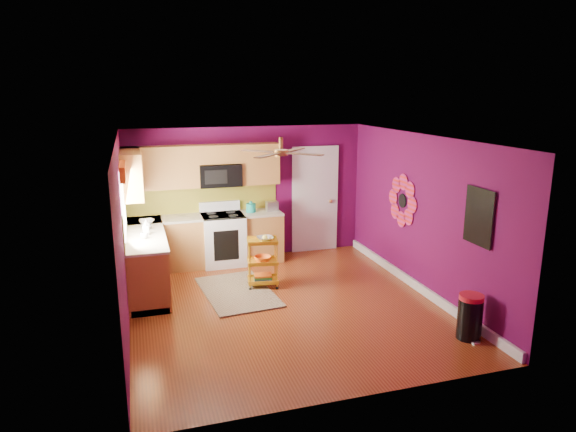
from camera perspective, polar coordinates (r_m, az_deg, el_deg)
name	(u,v)px	position (r m, az deg, el deg)	size (l,w,h in m)	color
ground	(285,305)	(7.84, -0.31, -9.90)	(5.00, 5.00, 0.00)	maroon
room_envelope	(287,199)	(7.34, -0.13, 1.86)	(4.54, 5.04, 2.52)	#5C0A44
lower_cabinets	(181,251)	(9.14, -11.76, -3.79)	(2.81, 2.31, 0.94)	#996029
electric_range	(223,239)	(9.55, -7.23, -2.51)	(0.76, 0.66, 1.13)	white
upper_cabinetry	(182,170)	(9.19, -11.75, 5.06)	(2.80, 2.30, 1.26)	#996029
left_window	(123,188)	(8.05, -17.88, 3.02)	(0.08, 1.35, 1.08)	white
panel_door	(315,200)	(10.17, 3.00, 1.73)	(0.95, 0.11, 2.15)	white
right_wall_art	(434,207)	(8.00, 15.88, 0.94)	(0.04, 2.74, 1.04)	black
ceiling_fan	(281,152)	(7.42, -0.78, 7.14)	(1.01, 1.01, 0.26)	#BF8C3F
shag_rug	(237,292)	(8.34, -5.64, -8.37)	(1.03, 1.67, 0.02)	black
rolling_cart	(263,260)	(8.39, -2.78, -4.95)	(0.54, 0.43, 0.89)	gold
trash_can	(470,317)	(7.16, 19.56, -10.50)	(0.35, 0.36, 0.60)	black
teal_kettle	(251,208)	(9.57, -4.14, 0.94)	(0.18, 0.18, 0.21)	#149889
toaster	(272,206)	(9.64, -1.79, 1.10)	(0.22, 0.15, 0.18)	beige
soap_bottle_a	(146,228)	(8.36, -15.54, -1.30)	(0.10, 0.10, 0.21)	#EA3F72
soap_bottle_b	(146,224)	(8.67, -15.46, -0.89)	(0.14, 0.14, 0.17)	white
counter_dish	(147,222)	(9.07, -15.44, -0.60)	(0.26, 0.26, 0.06)	white
counter_cup	(145,235)	(8.17, -15.65, -2.09)	(0.12, 0.12, 0.09)	white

